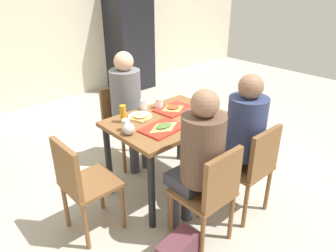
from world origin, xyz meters
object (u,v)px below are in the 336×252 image
(person_in_brown_jacket, at_px, (241,133))
(condiment_bottle, at_px, (123,114))
(pizza_slice_b, at_px, (173,107))
(plastic_cup_a, at_px, (144,105))
(foil_bundle, at_px, (129,129))
(paper_plate_center, at_px, (140,116))
(drink_fridge, at_px, (129,37))
(paper_plate_near_edge, at_px, (197,120))
(plastic_cup_c, at_px, (126,125))
(soda_can, at_px, (200,100))
(chair_left_end, at_px, (81,181))
(chair_far_side, at_px, (122,119))
(pizza_slice_c, at_px, (140,116))
(tray_red_near, at_px, (162,128))
(chair_near_right, at_px, (252,165))
(person_in_red, at_px, (198,155))
(tray_red_far, at_px, (174,109))
(plastic_cup_b, at_px, (196,124))
(person_far_side, at_px, (128,101))
(chair_near_left, at_px, (211,191))
(pizza_slice_a, at_px, (164,126))
(plastic_cup_d, at_px, (159,103))
(main_table, at_px, (168,130))

(person_in_brown_jacket, xyz_separation_m, condiment_bottle, (-0.61, 0.83, 0.09))
(pizza_slice_b, height_order, condiment_bottle, condiment_bottle)
(plastic_cup_a, height_order, foil_bundle, same)
(person_in_brown_jacket, height_order, paper_plate_center, person_in_brown_jacket)
(condiment_bottle, relative_size, drink_fridge, 0.08)
(paper_plate_near_edge, distance_m, plastic_cup_c, 0.65)
(soda_can, bearing_deg, chair_left_end, -179.21)
(condiment_bottle, bearing_deg, person_in_brown_jacket, -53.62)
(chair_far_side, height_order, plastic_cup_c, plastic_cup_c)
(pizza_slice_c, relative_size, plastic_cup_a, 2.33)
(pizza_slice_b, bearing_deg, soda_can, -20.01)
(soda_can, distance_m, foil_bundle, 0.91)
(drink_fridge, bearing_deg, plastic_cup_a, -123.61)
(pizza_slice_b, distance_m, pizza_slice_c, 0.36)
(person_in_brown_jacket, distance_m, condiment_bottle, 1.04)
(foil_bundle, bearing_deg, drink_fridge, 53.72)
(soda_can, bearing_deg, condiment_bottle, 166.64)
(tray_red_near, distance_m, soda_can, 0.66)
(chair_left_end, xyz_separation_m, condiment_bottle, (0.57, 0.21, 0.34))
(chair_near_right, xyz_separation_m, foil_bundle, (-0.72, 0.74, 0.31))
(person_in_red, relative_size, tray_red_far, 3.54)
(paper_plate_center, height_order, soda_can, soda_can)
(person_in_red, bearing_deg, tray_red_far, 58.42)
(tray_red_far, relative_size, plastic_cup_a, 3.60)
(drink_fridge, bearing_deg, pizza_slice_b, -118.42)
(pizza_slice_c, relative_size, plastic_cup_b, 2.33)
(person_far_side, bearing_deg, chair_near_left, -100.88)
(person_in_brown_jacket, height_order, foil_bundle, person_in_brown_jacket)
(person_in_red, xyz_separation_m, plastic_cup_b, (0.29, 0.30, 0.06))
(person_in_red, relative_size, paper_plate_near_edge, 5.79)
(person_far_side, bearing_deg, pizza_slice_a, -102.86)
(paper_plate_center, relative_size, plastic_cup_b, 2.20)
(paper_plate_center, bearing_deg, pizza_slice_c, -128.65)
(person_far_side, height_order, paper_plate_near_edge, person_far_side)
(plastic_cup_d, relative_size, drink_fridge, 0.05)
(person_in_red, xyz_separation_m, person_far_side, (0.27, 1.25, 0.00))
(pizza_slice_b, bearing_deg, person_in_red, -120.76)
(tray_red_near, relative_size, plastic_cup_d, 3.60)
(pizza_slice_c, relative_size, foil_bundle, 2.33)
(person_in_red, bearing_deg, paper_plate_near_edge, 44.16)
(person_in_brown_jacket, bearing_deg, plastic_cup_c, 135.54)
(chair_far_side, bearing_deg, plastic_cup_d, -78.34)
(person_in_brown_jacket, distance_m, drink_fridge, 3.74)
(main_table, distance_m, plastic_cup_b, 0.36)
(paper_plate_near_edge, bearing_deg, tray_red_near, 167.63)
(condiment_bottle, bearing_deg, plastic_cup_a, 19.61)
(plastic_cup_d, bearing_deg, drink_fridge, 59.29)
(paper_plate_center, bearing_deg, paper_plate_near_edge, -52.57)
(chair_left_end, bearing_deg, chair_near_left, -49.59)
(person_in_red, relative_size, pizza_slice_c, 5.48)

